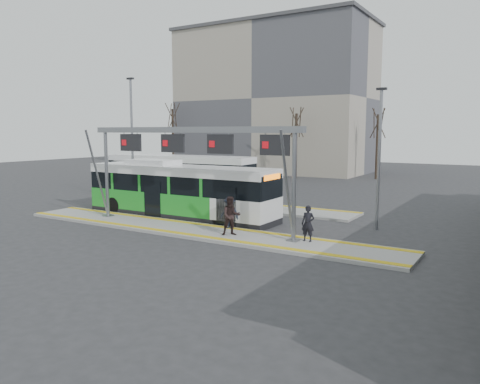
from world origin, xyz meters
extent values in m
plane|color=#2D2D30|center=(0.00, 0.00, 0.00)|extent=(120.00, 120.00, 0.00)
cube|color=gray|center=(0.00, 0.00, 0.07)|extent=(22.00, 3.00, 0.15)
cube|color=gray|center=(-4.00, 8.00, 0.07)|extent=(20.00, 3.00, 0.15)
cube|color=gold|center=(0.00, 1.15, 0.16)|extent=(22.00, 0.35, 0.02)
cube|color=gold|center=(0.00, -1.15, 0.16)|extent=(22.00, 0.35, 0.02)
cube|color=gold|center=(-4.00, 9.15, 0.16)|extent=(20.00, 0.35, 0.02)
cylinder|color=slate|center=(-6.50, 0.30, 2.67)|extent=(0.20, 0.20, 5.05)
cube|color=slate|center=(-6.50, 0.30, 0.18)|extent=(0.50, 0.50, 0.06)
cylinder|color=slate|center=(-6.50, -0.40, 2.67)|extent=(0.12, 1.46, 4.90)
cylinder|color=slate|center=(5.50, 0.30, 2.67)|extent=(0.20, 0.20, 5.05)
cube|color=slate|center=(5.50, 0.30, 0.18)|extent=(0.50, 0.50, 0.06)
cylinder|color=slate|center=(5.50, -0.40, 2.67)|extent=(0.12, 1.46, 4.90)
cube|color=slate|center=(-0.50, 0.30, 5.20)|extent=(13.00, 0.25, 0.30)
cube|color=black|center=(-4.50, 0.30, 4.50)|extent=(1.50, 0.12, 0.95)
cube|color=red|center=(-4.95, 0.23, 4.50)|extent=(0.32, 0.02, 0.32)
cube|color=black|center=(-1.50, 0.30, 4.50)|extent=(1.50, 0.12, 0.95)
cube|color=red|center=(-1.95, 0.23, 4.50)|extent=(0.32, 0.02, 0.32)
cube|color=black|center=(1.50, 0.30, 4.50)|extent=(1.50, 0.12, 0.95)
cube|color=red|center=(1.05, 0.23, 4.50)|extent=(0.32, 0.02, 0.32)
cube|color=black|center=(4.50, 0.30, 4.50)|extent=(1.50, 0.12, 0.95)
cube|color=red|center=(4.05, 0.23, 4.50)|extent=(0.32, 0.02, 0.32)
cube|color=#9D9483|center=(-14.00, 36.00, 9.00)|extent=(24.00, 12.00, 18.00)
cube|color=#3F3F42|center=(-14.00, 36.00, 18.20)|extent=(24.50, 12.50, 0.40)
cube|color=black|center=(-3.19, 2.93, 0.18)|extent=(12.37, 2.68, 0.36)
cube|color=green|center=(-3.19, 2.93, 0.95)|extent=(12.37, 2.68, 1.18)
cube|color=black|center=(-3.19, 2.93, 2.06)|extent=(12.37, 2.60, 1.03)
cube|color=white|center=(-3.19, 2.93, 2.83)|extent=(12.37, 2.68, 0.51)
cube|color=orange|center=(2.98, 2.96, 2.73)|extent=(0.06, 1.84, 0.29)
cube|color=white|center=(-5.25, 2.93, 3.24)|extent=(3.10, 1.85, 0.31)
cylinder|color=black|center=(-7.50, 1.75, 0.51)|extent=(1.03, 0.31, 1.03)
cylinder|color=black|center=(-7.52, 4.08, 0.51)|extent=(1.03, 0.31, 1.03)
cylinder|color=black|center=(0.53, 1.79, 0.51)|extent=(1.03, 0.31, 1.03)
cylinder|color=black|center=(0.52, 4.11, 0.51)|extent=(1.03, 0.31, 1.03)
cube|color=black|center=(-9.97, 11.68, 0.18)|extent=(12.64, 3.41, 0.36)
cube|color=green|center=(-9.97, 11.68, 0.96)|extent=(12.64, 3.41, 1.20)
cube|color=black|center=(-9.97, 11.68, 2.08)|extent=(12.63, 3.33, 1.04)
cube|color=white|center=(-9.97, 11.68, 2.86)|extent=(12.64, 3.41, 0.52)
cylinder|color=black|center=(-14.26, 10.23, 0.52)|extent=(1.06, 0.38, 1.04)
cylinder|color=black|center=(-14.40, 12.58, 0.52)|extent=(1.06, 0.38, 1.04)
cylinder|color=black|center=(-6.15, 10.73, 0.52)|extent=(1.06, 0.38, 1.04)
cylinder|color=black|center=(-6.30, 13.08, 0.52)|extent=(1.06, 0.38, 1.04)
cube|color=black|center=(-13.77, 13.82, 0.17)|extent=(11.31, 3.13, 0.34)
cube|color=#17488E|center=(-13.77, 13.82, 0.90)|extent=(11.31, 3.13, 1.12)
cube|color=black|center=(-13.77, 13.82, 1.94)|extent=(11.30, 3.06, 0.97)
cube|color=white|center=(-13.77, 13.82, 2.67)|extent=(11.31, 3.13, 0.49)
cylinder|color=black|center=(-17.61, 12.51, 0.49)|extent=(0.99, 0.35, 0.97)
cylinder|color=black|center=(-17.74, 14.68, 0.49)|extent=(0.99, 0.35, 0.97)
cylinder|color=black|center=(-10.36, 12.93, 0.49)|extent=(0.99, 0.35, 0.97)
cylinder|color=black|center=(-10.49, 15.11, 0.49)|extent=(0.99, 0.35, 0.97)
imported|color=black|center=(6.10, 0.56, 0.97)|extent=(0.62, 0.43, 1.65)
imported|color=black|center=(2.43, -0.18, 1.09)|extent=(1.15, 1.14, 1.88)
imported|color=black|center=(1.53, 1.10, 0.97)|extent=(1.07, 0.63, 1.65)
cylinder|color=#382B21|center=(-7.18, 27.97, 3.51)|extent=(0.28, 0.28, 7.03)
cylinder|color=#382B21|center=(0.63, 31.61, 3.45)|extent=(0.28, 0.28, 6.90)
cylinder|color=#382B21|center=(-24.68, 28.28, 3.98)|extent=(0.28, 0.28, 7.95)
cylinder|color=slate|center=(-9.19, 5.19, 4.36)|extent=(0.16, 0.16, 8.71)
cube|color=black|center=(-9.19, 5.19, 8.71)|extent=(0.50, 0.25, 0.12)
cylinder|color=slate|center=(7.89, 5.40, 3.62)|extent=(0.16, 0.16, 7.25)
cube|color=black|center=(7.89, 5.40, 7.25)|extent=(0.50, 0.25, 0.12)
camera|label=1|loc=(14.36, -18.79, 5.13)|focal=35.00mm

